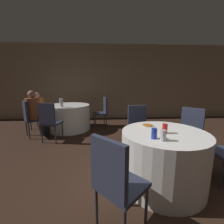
# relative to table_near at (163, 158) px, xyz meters

# --- Properties ---
(ground_plane) EXTENTS (16.00, 16.00, 0.00)m
(ground_plane) POSITION_rel_table_near_xyz_m (-0.15, -0.05, -0.37)
(ground_plane) COLOR #382319
(wall_back) EXTENTS (16.00, 0.06, 2.80)m
(wall_back) POSITION_rel_table_near_xyz_m (-0.15, 4.04, 1.03)
(wall_back) COLOR gray
(wall_back) RESTS_ON ground_plane
(table_near) EXTENTS (1.13, 1.13, 0.74)m
(table_near) POSITION_rel_table_near_xyz_m (0.00, 0.00, 0.00)
(table_near) COLOR white
(table_near) RESTS_ON ground_plane
(table_far) EXTENTS (1.24, 1.24, 0.74)m
(table_far) POSITION_rel_table_near_xyz_m (-1.84, 2.59, 0.00)
(table_far) COLOR white
(table_far) RESTS_ON ground_plane
(chair_near_northeast) EXTENTS (0.56, 0.56, 0.94)m
(chair_near_northeast) POSITION_rel_table_near_xyz_m (0.74, 0.64, 0.19)
(chair_near_northeast) COLOR #2D3347
(chair_near_northeast) RESTS_ON ground_plane
(chair_near_north) EXTENTS (0.45, 0.45, 0.94)m
(chair_near_north) POSITION_rel_table_near_xyz_m (-0.12, 0.97, 0.19)
(chair_near_north) COLOR #2D3347
(chair_near_north) RESTS_ON ground_plane
(chair_near_southwest) EXTENTS (0.57, 0.57, 0.94)m
(chair_near_southwest) POSITION_rel_table_near_xyz_m (-0.71, -0.68, 0.19)
(chair_near_southwest) COLOR #2D3347
(chair_near_southwest) RESTS_ON ground_plane
(chair_far_south) EXTENTS (0.47, 0.48, 0.94)m
(chair_far_south) POSITION_rel_table_near_xyz_m (-2.05, 1.58, 0.19)
(chair_far_south) COLOR #2D3347
(chair_far_south) RESTS_ON ground_plane
(chair_far_east) EXTENTS (0.47, 0.47, 0.94)m
(chair_far_east) POSITION_rel_table_near_xyz_m (-0.82, 2.80, 0.19)
(chair_far_east) COLOR #2D3347
(chair_far_east) RESTS_ON ground_plane
(chair_far_west) EXTENTS (0.46, 0.45, 0.94)m
(chair_far_west) POSITION_rel_table_near_xyz_m (-2.86, 2.74, 0.19)
(chair_far_west) COLOR #2D3347
(chair_far_west) RESTS_ON ground_plane
(chair_far_southwest) EXTENTS (0.56, 0.56, 0.94)m
(chair_far_southwest) POSITION_rel_table_near_xyz_m (-2.68, 1.99, 0.19)
(chair_far_southwest) COLOR #2D3347
(chair_far_southwest) RESTS_ON ground_plane
(person_orange_shirt) EXTENTS (0.50, 0.35, 1.11)m
(person_orange_shirt) POSITION_rel_table_near_xyz_m (-2.69, 2.72, 0.19)
(person_orange_shirt) COLOR #33384C
(person_orange_shirt) RESTS_ON ground_plane
(person_floral_shirt) EXTENTS (0.49, 0.47, 1.19)m
(person_floral_shirt) POSITION_rel_table_near_xyz_m (-2.55, 2.09, 0.24)
(person_floral_shirt) COLOR black
(person_floral_shirt) RESTS_ON ground_plane
(pizza_plate_near) EXTENTS (0.22, 0.22, 0.02)m
(pizza_plate_near) POSITION_rel_table_near_xyz_m (-0.14, 0.29, 0.38)
(pizza_plate_near) COLOR white
(pizza_plate_near) RESTS_ON table_near
(soda_can_red) EXTENTS (0.07, 0.07, 0.12)m
(soda_can_red) POSITION_rel_table_near_xyz_m (-0.02, -0.05, 0.43)
(soda_can_red) COLOR red
(soda_can_red) RESTS_ON table_near
(soda_can_silver) EXTENTS (0.07, 0.07, 0.12)m
(soda_can_silver) POSITION_rel_table_near_xyz_m (-0.14, -0.29, 0.43)
(soda_can_silver) COLOR silver
(soda_can_silver) RESTS_ON table_near
(soda_can_blue) EXTENTS (0.07, 0.07, 0.12)m
(soda_can_blue) POSITION_rel_table_near_xyz_m (-0.22, -0.23, 0.43)
(soda_can_blue) COLOR #1E38A5
(soda_can_blue) RESTS_ON table_near
(bottle_far) EXTENTS (0.09, 0.09, 0.23)m
(bottle_far) POSITION_rel_table_near_xyz_m (-1.92, 2.18, 0.49)
(bottle_far) COLOR silver
(bottle_far) RESTS_ON table_far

